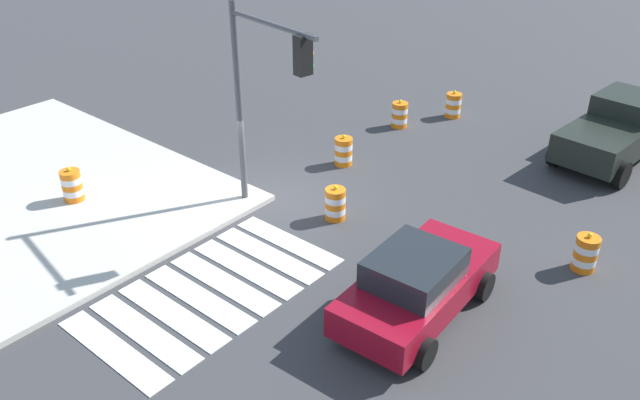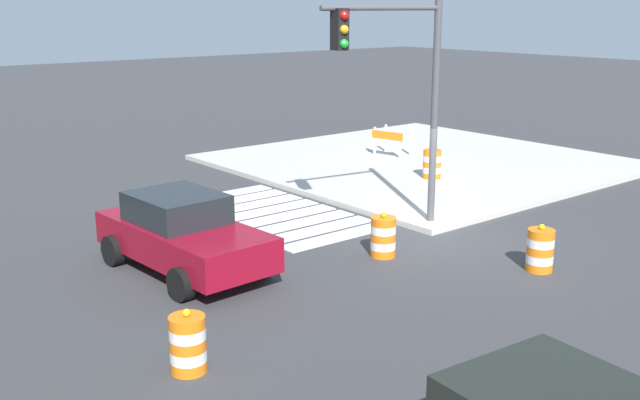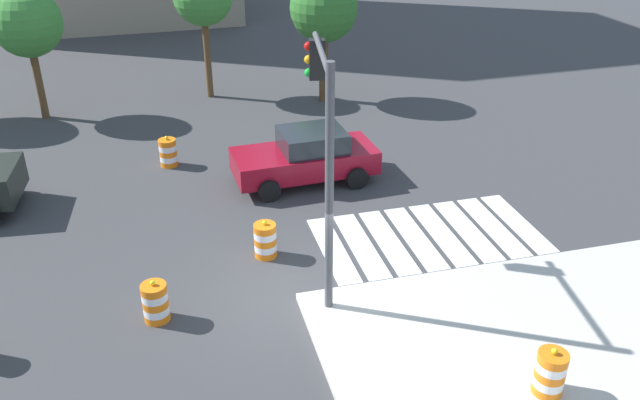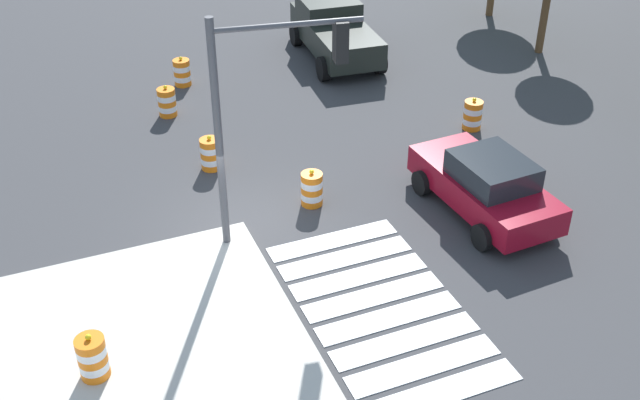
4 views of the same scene
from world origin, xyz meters
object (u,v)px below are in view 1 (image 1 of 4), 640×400
Objects in this scene: traffic_barrel_median_near at (343,151)px; traffic_barrel_far_curb at (453,105)px; traffic_barrel_crosswalk_end at (586,253)px; traffic_barrel_near_corner at (335,204)px; traffic_barrel_on_sidewalk at (72,185)px; sports_car at (417,283)px; pickup_truck at (620,128)px; traffic_light_pole at (263,80)px; traffic_barrel_median_far at (400,115)px.

traffic_barrel_median_near is 1.00× the size of traffic_barrel_far_curb.
traffic_barrel_crosswalk_end is 1.00× the size of traffic_barrel_median_near.
traffic_barrel_near_corner is 1.00× the size of traffic_barrel_on_sidewalk.
sports_car reaches higher than traffic_barrel_median_near.
traffic_barrel_far_curb is at bearing -85.14° from pickup_truck.
traffic_barrel_crosswalk_end is at bearing 151.64° from sports_car.
traffic_barrel_median_near is 0.19× the size of traffic_light_pole.
traffic_barrel_on_sidewalk reaches higher than traffic_barrel_far_curb.
traffic_light_pole reaches higher than sports_car.
pickup_truck is at bearing 134.37° from traffic_barrel_median_near.
traffic_barrel_median_far is 1.00× the size of traffic_barrel_far_curb.
traffic_barrel_near_corner and traffic_barrel_far_curb have the same top height.
sports_car is 4.59m from traffic_barrel_crosswalk_end.
traffic_barrel_crosswalk_end is 1.00× the size of traffic_barrel_on_sidewalk.
traffic_barrel_median_far is at bearing -143.91° from sports_car.
pickup_truck is 10.03m from traffic_barrel_near_corner.
sports_car is 4.30× the size of traffic_barrel_median_far.
traffic_barrel_crosswalk_end is (-2.03, 6.04, 0.00)m from traffic_barrel_near_corner.
traffic_barrel_median_near is 1.00× the size of traffic_barrel_median_far.
traffic_barrel_near_corner is at bearing 124.24° from traffic_barrel_on_sidewalk.
sports_car is 10.42m from traffic_barrel_median_far.
traffic_barrel_on_sidewalk is (13.12, -10.56, -0.37)m from pickup_truck.
traffic_barrel_median_near is 1.00× the size of traffic_barrel_on_sidewalk.
traffic_barrel_near_corner is at bearing -71.44° from traffic_barrel_crosswalk_end.
sports_car is 4.30× the size of traffic_barrel_on_sidewalk.
traffic_barrel_median_near is at bearing 148.65° from traffic_barrel_on_sidewalk.
traffic_barrel_far_curb is at bearing 154.37° from traffic_barrel_median_far.
traffic_barrel_crosswalk_end is at bearing 84.81° from traffic_barrel_median_near.
traffic_barrel_crosswalk_end is at bearing 116.98° from traffic_barrel_on_sidewalk.
traffic_barrel_crosswalk_end is (6.94, 1.59, -0.52)m from pickup_truck.
traffic_barrel_on_sidewalk is (10.58, -3.84, 0.15)m from traffic_barrel_median_far.
traffic_light_pole is at bearing -30.30° from pickup_truck.
traffic_barrel_crosswalk_end is 0.19× the size of traffic_light_pole.
traffic_barrel_median_far is (-3.67, -0.37, 0.00)m from traffic_barrel_median_near.
traffic_barrel_crosswalk_end is 1.00× the size of traffic_barrel_far_curb.
traffic_barrel_near_corner and traffic_barrel_median_far have the same top height.
traffic_barrel_near_corner is 1.00× the size of traffic_barrel_median_near.
traffic_barrel_median_far is (-8.42, -6.14, -0.36)m from sports_car.
traffic_barrel_median_far is 2.28m from traffic_barrel_far_curb.
sports_car reaches higher than traffic_barrel_on_sidewalk.
traffic_barrel_near_corner is at bearing 127.66° from traffic_light_pole.
traffic_barrel_on_sidewalk reaches higher than traffic_barrel_median_near.
traffic_barrel_crosswalk_end is 7.98m from traffic_barrel_median_near.
traffic_barrel_on_sidewalk reaches higher than traffic_barrel_median_far.
sports_car is at bearing 36.09° from traffic_barrel_median_far.
pickup_truck is 5.20× the size of traffic_barrel_median_far.
traffic_barrel_near_corner is 0.19× the size of traffic_light_pole.
traffic_light_pole is (1.10, -1.43, 3.46)m from traffic_barrel_near_corner.
pickup_truck reaches higher than traffic_barrel_far_curb.
traffic_barrel_far_curb is (-10.47, -5.15, -0.36)m from sports_car.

